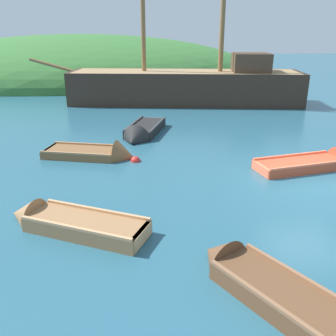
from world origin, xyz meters
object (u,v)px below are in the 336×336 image
at_px(sailing_ship, 187,91).
at_px(rowboat_center, 67,224).
at_px(rowboat_outer_right, 315,164).
at_px(buoy_red, 135,161).
at_px(rowboat_near_dock, 142,133).
at_px(rowboat_portside, 258,283).
at_px(rowboat_far, 99,155).

xyz_separation_m(sailing_ship, rowboat_center, (-6.23, -15.15, -0.68)).
distance_m(sailing_ship, rowboat_outer_right, 12.40).
bearing_deg(buoy_red, rowboat_center, -113.94).
relative_size(sailing_ship, buoy_red, 47.07).
bearing_deg(rowboat_near_dock, sailing_ship, 175.02).
bearing_deg(sailing_ship, rowboat_portside, 94.08).
distance_m(rowboat_near_dock, rowboat_far, 3.29).
bearing_deg(rowboat_portside, rowboat_far, -6.69).
height_order(rowboat_near_dock, rowboat_center, rowboat_near_dock).
distance_m(rowboat_near_dock, rowboat_center, 8.33).
bearing_deg(rowboat_near_dock, buoy_red, 12.12).
bearing_deg(buoy_red, sailing_ship, 68.35).
bearing_deg(rowboat_center, rowboat_outer_right, -130.30).
xyz_separation_m(rowboat_outer_right, rowboat_far, (-7.45, 2.31, -0.02)).
bearing_deg(rowboat_center, buoy_red, -83.93).
relative_size(sailing_ship, rowboat_outer_right, 4.39).
height_order(rowboat_outer_right, rowboat_center, rowboat_outer_right).
xyz_separation_m(rowboat_portside, buoy_red, (-1.66, 7.36, -0.12)).
height_order(rowboat_portside, rowboat_far, rowboat_far).
distance_m(sailing_ship, rowboat_near_dock, 8.12).
relative_size(rowboat_near_dock, rowboat_portside, 1.19).
bearing_deg(rowboat_far, sailing_ship, 79.58).
distance_m(rowboat_far, buoy_red, 1.49).
xyz_separation_m(rowboat_near_dock, rowboat_portside, (1.09, -10.75, -0.01)).
bearing_deg(rowboat_outer_right, buoy_red, 157.61).
relative_size(rowboat_far, buoy_red, 9.92).
distance_m(rowboat_portside, rowboat_far, 8.59).
height_order(rowboat_far, buoy_red, rowboat_far).
relative_size(sailing_ship, rowboat_center, 4.71).
relative_size(rowboat_center, buoy_red, 9.99).
relative_size(sailing_ship, rowboat_portside, 5.28).
bearing_deg(rowboat_outer_right, rowboat_near_dock, 130.38).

